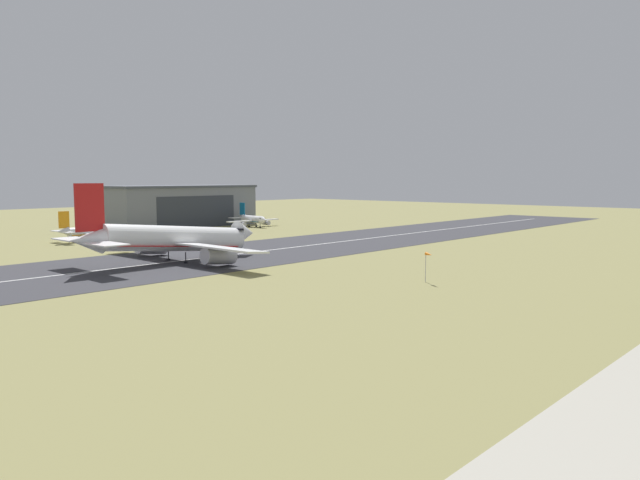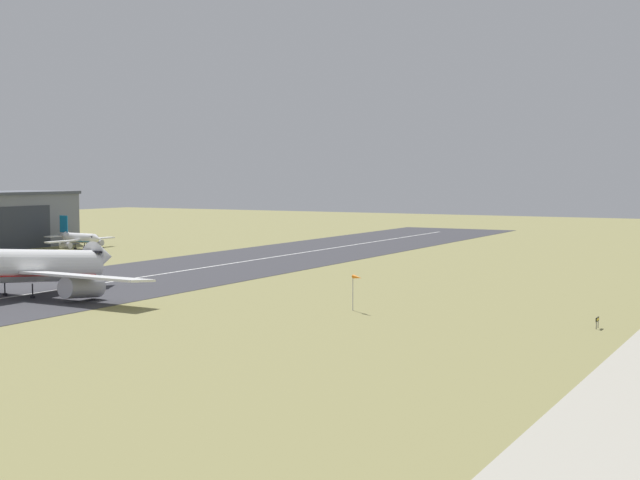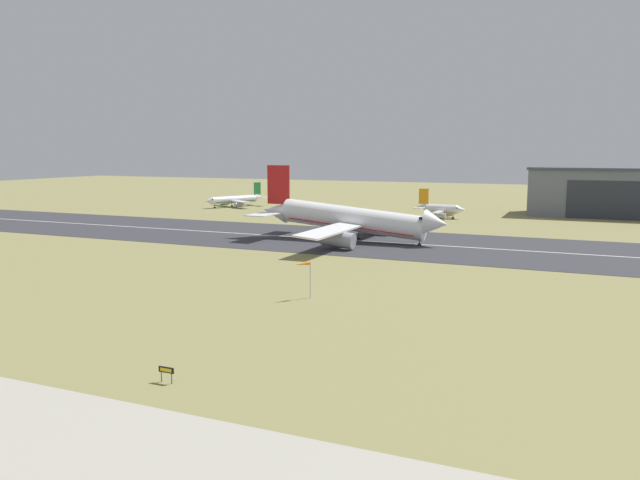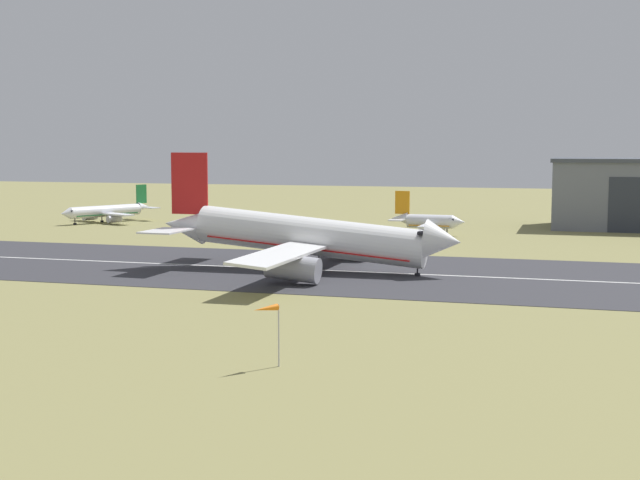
# 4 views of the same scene
# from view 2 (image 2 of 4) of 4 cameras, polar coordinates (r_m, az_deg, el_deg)

# --- Properties ---
(ground_plane) EXTENTS (683.66, 683.66, 0.00)m
(ground_plane) POSITION_cam_2_polar(r_m,az_deg,el_deg) (128.72, 2.36, -5.33)
(ground_plane) COLOR olive
(runway_strip) EXTENTS (443.66, 45.24, 0.06)m
(runway_strip) POSITION_cam_2_polar(r_m,az_deg,el_deg) (167.77, -17.93, -3.30)
(runway_strip) COLOR #333338
(runway_strip) RESTS_ON ground_plane
(runway_centreline) EXTENTS (399.30, 0.70, 0.01)m
(runway_centreline) POSITION_cam_2_polar(r_m,az_deg,el_deg) (167.77, -17.93, -3.28)
(runway_centreline) COLOR silver
(runway_centreline) RESTS_ON runway_strip
(airplane_landing) EXTENTS (49.05, 56.65, 18.34)m
(airplane_landing) POSITION_cam_2_polar(r_m,az_deg,el_deg) (163.33, -18.94, -1.67)
(airplane_landing) COLOR white
(airplane_landing) RESTS_ON ground_plane
(airplane_parked_east) EXTENTS (24.74, 17.59, 9.49)m
(airplane_parked_east) POSITION_cam_2_polar(r_m,az_deg,el_deg) (266.47, -15.14, 0.09)
(airplane_parked_east) COLOR white
(airplane_parked_east) RESTS_ON ground_plane
(windsock_pole) EXTENTS (1.91, 2.48, 5.69)m
(windsock_pole) POSITION_cam_2_polar(r_m,az_deg,el_deg) (138.78, 2.38, -2.51)
(windsock_pole) COLOR #B7B7BC
(windsock_pole) RESTS_ON ground_plane
(runway_sign) EXTENTS (1.72, 0.13, 1.59)m
(runway_sign) POSITION_cam_2_polar(r_m,az_deg,el_deg) (129.66, 17.33, -4.92)
(runway_sign) COLOR #4C4C51
(runway_sign) RESTS_ON ground_plane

